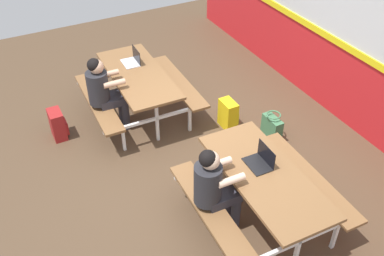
# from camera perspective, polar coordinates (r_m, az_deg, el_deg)

# --- Properties ---
(ground_plane) EXTENTS (10.00, 10.00, 0.02)m
(ground_plane) POSITION_cam_1_polar(r_m,az_deg,el_deg) (6.00, -0.43, -4.35)
(ground_plane) COLOR #4C3826
(accent_backdrop) EXTENTS (8.00, 0.14, 2.60)m
(accent_backdrop) POSITION_cam_1_polar(r_m,az_deg,el_deg) (6.65, 19.91, 10.92)
(accent_backdrop) COLOR red
(accent_backdrop) RESTS_ON ground
(picnic_table_left) EXTENTS (1.76, 1.60, 0.74)m
(picnic_table_left) POSITION_cam_1_polar(r_m,az_deg,el_deg) (6.55, -6.98, 5.83)
(picnic_table_left) COLOR brown
(picnic_table_left) RESTS_ON ground
(picnic_table_right) EXTENTS (1.76, 1.60, 0.74)m
(picnic_table_right) POSITION_cam_1_polar(r_m,az_deg,el_deg) (4.92, 9.34, -7.34)
(picnic_table_right) COLOR brown
(picnic_table_right) RESTS_ON ground
(student_nearer) EXTENTS (0.37, 0.53, 1.21)m
(student_nearer) POSITION_cam_1_polar(r_m,az_deg,el_deg) (6.24, -11.43, 5.00)
(student_nearer) COLOR #2D2D38
(student_nearer) RESTS_ON ground
(student_further) EXTENTS (0.37, 0.53, 1.21)m
(student_further) POSITION_cam_1_polar(r_m,az_deg,el_deg) (4.68, 2.92, -7.42)
(student_further) COLOR #2D2D38
(student_further) RESTS_ON ground
(laptop_silver) EXTENTS (0.33, 0.23, 0.22)m
(laptop_silver) POSITION_cam_1_polar(r_m,az_deg,el_deg) (6.72, -7.79, 8.77)
(laptop_silver) COLOR silver
(laptop_silver) RESTS_ON picnic_table_left
(laptop_dark) EXTENTS (0.33, 0.23, 0.22)m
(laptop_dark) POSITION_cam_1_polar(r_m,az_deg,el_deg) (4.88, 8.94, -4.26)
(laptop_dark) COLOR black
(laptop_dark) RESTS_ON picnic_table_right
(backpack_dark) EXTENTS (0.30, 0.22, 0.44)m
(backpack_dark) POSITION_cam_1_polar(r_m,az_deg,el_deg) (6.48, 4.78, 1.79)
(backpack_dark) COLOR yellow
(backpack_dark) RESTS_ON ground
(tote_bag_bright) EXTENTS (0.34, 0.21, 0.43)m
(tote_bag_bright) POSITION_cam_1_polar(r_m,az_deg,el_deg) (6.35, 10.38, 0.05)
(tote_bag_bright) COLOR #3F724C
(tote_bag_bright) RESTS_ON ground
(satchel_spare) EXTENTS (0.30, 0.22, 0.44)m
(satchel_spare) POSITION_cam_1_polar(r_m,az_deg,el_deg) (6.55, -17.13, 0.43)
(satchel_spare) COLOR maroon
(satchel_spare) RESTS_ON ground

